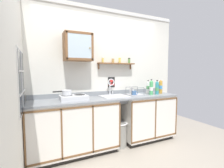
# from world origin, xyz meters

# --- Properties ---
(floor) EXTENTS (5.79, 5.79, 0.00)m
(floor) POSITION_xyz_m (0.00, 0.00, 0.00)
(floor) COLOR #9E9384
(floor) RESTS_ON ground
(back_wall) EXTENTS (3.39, 0.07, 2.66)m
(back_wall) POSITION_xyz_m (0.00, 0.74, 1.34)
(back_wall) COLOR silver
(back_wall) RESTS_ON ground
(side_wall_left) EXTENTS (0.05, 3.51, 2.66)m
(side_wall_left) POSITION_xyz_m (-1.42, -0.24, 1.33)
(side_wall_left) COLOR silver
(side_wall_left) RESTS_ON ground
(lower_cabinet_run) EXTENTS (1.46, 0.60, 0.91)m
(lower_cabinet_run) POSITION_xyz_m (-0.66, 0.42, 0.46)
(lower_cabinet_run) COLOR black
(lower_cabinet_run) RESTS_ON ground
(lower_cabinet_run_right) EXTENTS (1.10, 0.60, 0.91)m
(lower_cabinet_run_right) POSITION_xyz_m (0.84, 0.42, 0.46)
(lower_cabinet_run_right) COLOR black
(lower_cabinet_run_right) RESTS_ON ground
(countertop) EXTENTS (2.75, 0.63, 0.03)m
(countertop) POSITION_xyz_m (0.00, 0.42, 0.93)
(countertop) COLOR gray
(countertop) RESTS_ON lower_cabinet_run
(backsplash) EXTENTS (2.75, 0.02, 0.08)m
(backsplash) POSITION_xyz_m (0.00, 0.70, 0.98)
(backsplash) COLOR gray
(backsplash) RESTS_ON countertop
(sink) EXTENTS (0.49, 0.47, 0.44)m
(sink) POSITION_xyz_m (0.11, 0.46, 0.92)
(sink) COLOR silver
(sink) RESTS_ON countertop
(hot_plate_stove) EXTENTS (0.44, 0.34, 0.08)m
(hot_plate_stove) POSITION_xyz_m (-0.65, 0.41, 0.98)
(hot_plate_stove) COLOR silver
(hot_plate_stove) RESTS_ON countertop
(saucepan) EXTENTS (0.30, 0.16, 0.09)m
(saucepan) POSITION_xyz_m (-0.76, 0.43, 1.07)
(saucepan) COLOR silver
(saucepan) RESTS_ON hot_plate_stove
(bottle_water_blue_0) EXTENTS (0.07, 0.07, 0.22)m
(bottle_water_blue_0) POSITION_xyz_m (1.01, 0.53, 1.04)
(bottle_water_blue_0) COLOR #8CB7E0
(bottle_water_blue_0) RESTS_ON countertop
(bottle_soda_green_1) EXTENTS (0.08, 0.08, 0.31)m
(bottle_soda_green_1) POSITION_xyz_m (0.90, 0.34, 1.09)
(bottle_soda_green_1) COLOR #4CB266
(bottle_soda_green_1) RESTS_ON countertop
(bottle_opaque_white_2) EXTENTS (0.07, 0.07, 0.28)m
(bottle_opaque_white_2) POSITION_xyz_m (0.93, 0.48, 1.08)
(bottle_opaque_white_2) COLOR white
(bottle_opaque_white_2) RESTS_ON countertop
(bottle_detergent_teal_3) EXTENTS (0.07, 0.07, 0.29)m
(bottle_detergent_teal_3) POSITION_xyz_m (1.04, 0.33, 1.08)
(bottle_detergent_teal_3) COLOR teal
(bottle_detergent_teal_3) RESTS_ON countertop
(bottle_juice_amber_4) EXTENTS (0.07, 0.07, 0.31)m
(bottle_juice_amber_4) POSITION_xyz_m (1.19, 0.39, 1.09)
(bottle_juice_amber_4) COLOR gold
(bottle_juice_amber_4) RESTS_ON countertop
(dish_rack) EXTENTS (0.31, 0.25, 0.16)m
(dish_rack) POSITION_xyz_m (0.56, 0.45, 0.97)
(dish_rack) COLOR #B2B2B7
(dish_rack) RESTS_ON countertop
(mug) EXTENTS (0.12, 0.09, 0.09)m
(mug) POSITION_xyz_m (0.52, 0.39, 0.99)
(mug) COLOR #3F6699
(mug) RESTS_ON countertop
(wall_cabinet) EXTENTS (0.48, 0.31, 0.48)m
(wall_cabinet) POSITION_xyz_m (-0.53, 0.57, 1.84)
(wall_cabinet) COLOR brown
(spice_shelf) EXTENTS (0.78, 0.14, 0.23)m
(spice_shelf) POSITION_xyz_m (0.26, 0.65, 1.59)
(spice_shelf) COLOR brown
(warning_sign) EXTENTS (0.15, 0.01, 0.21)m
(warning_sign) POSITION_xyz_m (0.18, 0.71, 1.19)
(warning_sign) COLOR black
(window) EXTENTS (0.03, 0.72, 0.85)m
(window) POSITION_xyz_m (-1.39, 0.16, 1.28)
(window) COLOR #262D38
(trash_bin) EXTENTS (0.28, 0.28, 0.46)m
(trash_bin) POSITION_xyz_m (0.18, 0.33, 0.24)
(trash_bin) COLOR gray
(trash_bin) RESTS_ON ground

